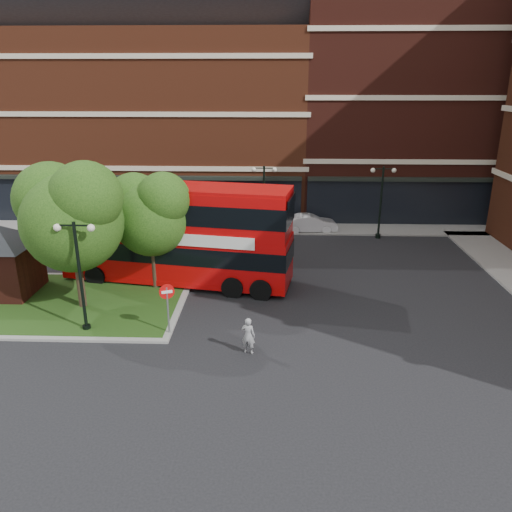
{
  "coord_description": "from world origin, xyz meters",
  "views": [
    {
      "loc": [
        2.64,
        -19.14,
        10.46
      ],
      "look_at": [
        1.8,
        4.76,
        2.0
      ],
      "focal_mm": 35.0,
      "sensor_mm": 36.0,
      "label": 1
    }
  ],
  "objects_px": {
    "car_silver": "(168,220)",
    "car_white": "(310,223)",
    "bus": "(176,228)",
    "woman": "(248,336)"
  },
  "relations": [
    {
      "from": "car_silver",
      "to": "car_white",
      "type": "distance_m",
      "value": 10.43
    },
    {
      "from": "bus",
      "to": "car_silver",
      "type": "distance_m",
      "value": 10.51
    },
    {
      "from": "bus",
      "to": "car_silver",
      "type": "relative_size",
      "value": 2.92
    },
    {
      "from": "woman",
      "to": "bus",
      "type": "bearing_deg",
      "value": -44.46
    },
    {
      "from": "bus",
      "to": "woman",
      "type": "xyz_separation_m",
      "value": [
        4.22,
        -7.47,
        -2.3
      ]
    },
    {
      "from": "bus",
      "to": "car_silver",
      "type": "bearing_deg",
      "value": 114.64
    },
    {
      "from": "bus",
      "to": "car_white",
      "type": "xyz_separation_m",
      "value": [
        7.84,
        9.76,
        -2.43
      ]
    },
    {
      "from": "bus",
      "to": "car_silver",
      "type": "xyz_separation_m",
      "value": [
        -2.59,
        9.91,
        -2.34
      ]
    },
    {
      "from": "woman",
      "to": "car_silver",
      "type": "xyz_separation_m",
      "value": [
        -6.81,
        17.38,
        -0.04
      ]
    },
    {
      "from": "car_silver",
      "to": "woman",
      "type": "bearing_deg",
      "value": -152.38
    }
  ]
}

